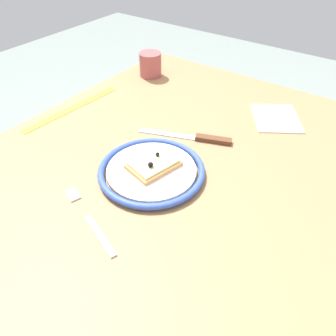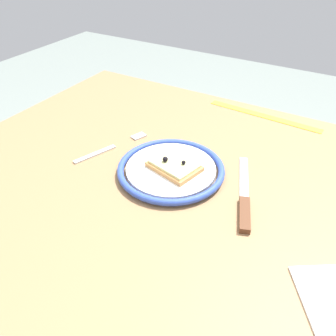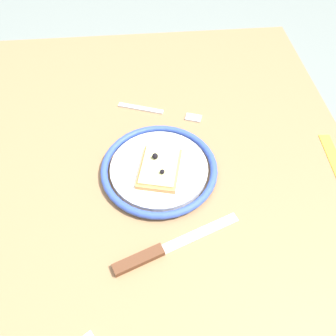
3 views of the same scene
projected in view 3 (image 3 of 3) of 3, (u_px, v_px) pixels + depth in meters
ground_plane at (154, 304)px, 1.28m from camera, size 6.00×6.00×0.00m
dining_table at (144, 209)px, 0.75m from camera, size 1.11×0.91×0.77m
plate at (159, 168)px, 0.69m from camera, size 0.24×0.24×0.02m
pizza_slice_near at (159, 168)px, 0.68m from camera, size 0.12×0.10×0.03m
knife at (156, 252)px, 0.59m from camera, size 0.10×0.23×0.01m
fork at (160, 112)px, 0.81m from camera, size 0.08×0.19×0.00m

